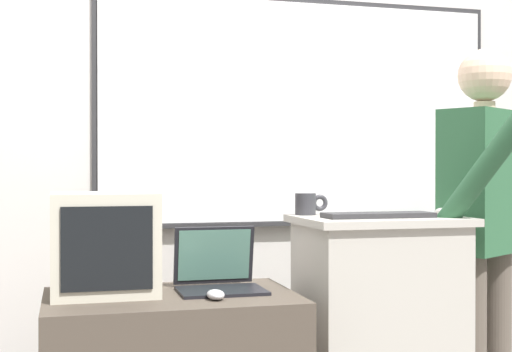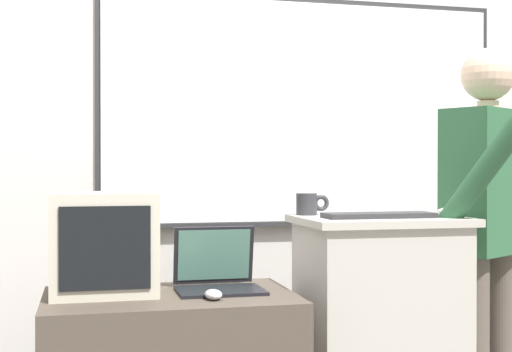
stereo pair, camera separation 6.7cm
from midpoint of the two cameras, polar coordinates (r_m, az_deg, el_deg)
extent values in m
cube|color=silver|center=(3.44, -2.90, 4.00)|extent=(6.40, 0.12, 2.75)
cube|color=#2D2D30|center=(3.47, 2.99, 5.13)|extent=(1.97, 0.02, 1.10)
cube|color=white|center=(3.47, 3.01, 5.14)|extent=(1.92, 0.02, 1.05)
cube|color=#2D2D30|center=(3.45, 3.09, -3.80)|extent=(1.73, 0.04, 0.02)
cube|color=#BCB7AD|center=(2.98, 9.12, -12.95)|extent=(0.60, 0.45, 0.95)
cube|color=#BCB7AD|center=(2.90, 9.13, -3.52)|extent=(0.65, 0.49, 0.03)
cylinder|color=brown|center=(3.19, 16.20, -13.31)|extent=(0.13, 0.13, 0.81)
cylinder|color=brown|center=(3.40, 18.13, -12.44)|extent=(0.13, 0.13, 0.81)
cube|color=#2D603D|center=(3.21, 17.23, -0.43)|extent=(0.49, 0.42, 0.61)
cylinder|color=beige|center=(3.22, 17.24, 5.35)|extent=(0.09, 0.09, 0.04)
sphere|color=beige|center=(3.23, 17.25, 7.70)|extent=(0.23, 0.23, 0.23)
cylinder|color=#2D603D|center=(2.83, 16.93, 0.19)|extent=(0.29, 0.40, 0.51)
cylinder|color=#2D603D|center=(3.43, 19.05, -0.79)|extent=(0.08, 0.08, 0.58)
cube|color=black|center=(2.64, -3.52, -9.16)|extent=(0.31, 0.23, 0.01)
cube|color=black|center=(2.75, -4.08, -6.32)|extent=(0.31, 0.05, 0.22)
cube|color=#4C7A6B|center=(2.74, -4.05, -6.31)|extent=(0.28, 0.04, 0.19)
cube|color=#2D2D30|center=(2.83, 9.09, -3.11)|extent=(0.44, 0.14, 0.02)
ellipsoid|color=#BCBCC1|center=(2.49, -4.03, -9.45)|extent=(0.06, 0.10, 0.03)
ellipsoid|color=silver|center=(2.98, 14.20, -2.80)|extent=(0.06, 0.10, 0.03)
cube|color=beige|center=(2.65, -12.75, -5.26)|extent=(0.37, 0.37, 0.37)
cube|color=black|center=(2.46, -12.58, -5.69)|extent=(0.30, 0.01, 0.28)
cylinder|color=#333338|center=(2.97, 3.33, -2.26)|extent=(0.09, 0.09, 0.09)
torus|color=#333338|center=(2.99, 4.48, -2.16)|extent=(0.07, 0.02, 0.07)
camera|label=1|loc=(0.03, -90.69, -0.01)|focal=50.00mm
camera|label=2|loc=(0.03, 89.31, 0.01)|focal=50.00mm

